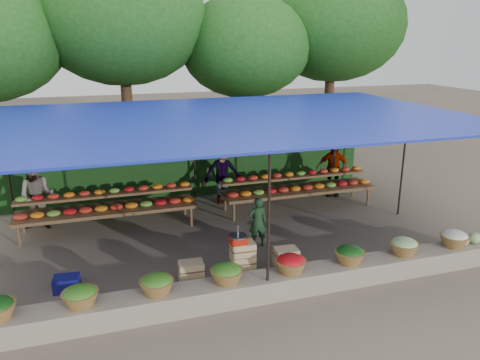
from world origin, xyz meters
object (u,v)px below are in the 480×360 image
object	(u,v)px
vendor_seated	(258,222)
blue_crate_back	(67,283)
weighing_scale	(238,239)
crate_counter	(241,265)

from	to	relation	value
vendor_seated	blue_crate_back	xyz separation A→B (m)	(-3.99, -0.73, -0.43)
vendor_seated	blue_crate_back	distance (m)	4.08
weighing_scale	blue_crate_back	distance (m)	3.25
crate_counter	blue_crate_back	xyz separation A→B (m)	(-3.18, 0.59, -0.17)
vendor_seated	blue_crate_back	world-z (taller)	vendor_seated
crate_counter	vendor_seated	distance (m)	1.57
crate_counter	blue_crate_back	bearing A→B (deg)	169.45
weighing_scale	vendor_seated	distance (m)	1.61
weighing_scale	blue_crate_back	bearing A→B (deg)	169.23
weighing_scale	vendor_seated	world-z (taller)	vendor_seated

